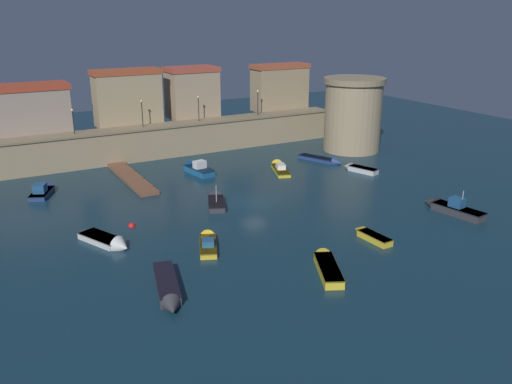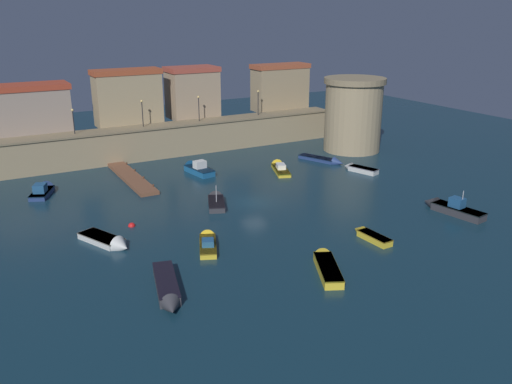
{
  "view_description": "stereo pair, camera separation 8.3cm",
  "coord_description": "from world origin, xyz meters",
  "px_view_note": "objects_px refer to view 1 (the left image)",
  "views": [
    {
      "loc": [
        -26.1,
        -47.21,
        19.43
      ],
      "look_at": [
        0.0,
        -0.42,
        1.33
      ],
      "focal_mm": 37.68,
      "sensor_mm": 36.0,
      "label": 1
    },
    {
      "loc": [
        -26.03,
        -47.25,
        19.43
      ],
      "look_at": [
        0.0,
        -0.42,
        1.33
      ],
      "focal_mm": 37.68,
      "sensor_mm": 36.0,
      "label": 2
    }
  ],
  "objects_px": {
    "moored_boat_0": "(216,201)",
    "moored_boat_7": "(110,242)",
    "moored_boat_6": "(370,235)",
    "mooring_buoy_0": "(132,226)",
    "moored_boat_8": "(450,208)",
    "moored_boat_11": "(358,169)",
    "moored_boat_1": "(326,264)",
    "moored_boat_5": "(44,190)",
    "quay_lamp_0": "(73,117)",
    "quay_lamp_1": "(142,109)",
    "quay_lamp_2": "(198,104)",
    "moored_boat_2": "(279,167)",
    "moored_boat_4": "(168,289)",
    "quay_lamp_3": "(258,99)",
    "moored_boat_3": "(325,160)",
    "fortress_tower": "(353,114)",
    "moored_boat_9": "(208,241)",
    "moored_boat_10": "(196,168)"
  },
  "relations": [
    {
      "from": "fortress_tower",
      "to": "moored_boat_10",
      "type": "bearing_deg",
      "value": 178.86
    },
    {
      "from": "fortress_tower",
      "to": "moored_boat_2",
      "type": "height_order",
      "value": "fortress_tower"
    },
    {
      "from": "quay_lamp_2",
      "to": "moored_boat_1",
      "type": "height_order",
      "value": "quay_lamp_2"
    },
    {
      "from": "moored_boat_0",
      "to": "moored_boat_4",
      "type": "height_order",
      "value": "moored_boat_0"
    },
    {
      "from": "quay_lamp_2",
      "to": "moored_boat_3",
      "type": "height_order",
      "value": "quay_lamp_2"
    },
    {
      "from": "moored_boat_2",
      "to": "moored_boat_7",
      "type": "distance_m",
      "value": 28.43
    },
    {
      "from": "quay_lamp_2",
      "to": "moored_boat_0",
      "type": "relative_size",
      "value": 0.65
    },
    {
      "from": "quay_lamp_1",
      "to": "moored_boat_0",
      "type": "relative_size",
      "value": 0.66
    },
    {
      "from": "moored_boat_5",
      "to": "moored_boat_7",
      "type": "height_order",
      "value": "moored_boat_5"
    },
    {
      "from": "moored_boat_0",
      "to": "moored_boat_11",
      "type": "bearing_deg",
      "value": -61.58
    },
    {
      "from": "quay_lamp_1",
      "to": "moored_boat_6",
      "type": "height_order",
      "value": "quay_lamp_1"
    },
    {
      "from": "fortress_tower",
      "to": "moored_boat_9",
      "type": "xyz_separation_m",
      "value": [
        -32.39,
        -20.69,
        -4.99
      ]
    },
    {
      "from": "moored_boat_2",
      "to": "quay_lamp_0",
      "type": "bearing_deg",
      "value": 79.0
    },
    {
      "from": "quay_lamp_2",
      "to": "moored_boat_1",
      "type": "relative_size",
      "value": 0.55
    },
    {
      "from": "moored_boat_3",
      "to": "moored_boat_10",
      "type": "xyz_separation_m",
      "value": [
        -17.28,
        4.01,
        0.26
      ]
    },
    {
      "from": "moored_boat_0",
      "to": "moored_boat_6",
      "type": "bearing_deg",
      "value": -129.27
    },
    {
      "from": "moored_boat_8",
      "to": "moored_boat_10",
      "type": "relative_size",
      "value": 1.13
    },
    {
      "from": "moored_boat_4",
      "to": "moored_boat_5",
      "type": "height_order",
      "value": "moored_boat_5"
    },
    {
      "from": "moored_boat_2",
      "to": "moored_boat_7",
      "type": "relative_size",
      "value": 1.16
    },
    {
      "from": "moored_boat_3",
      "to": "moored_boat_7",
      "type": "bearing_deg",
      "value": -90.25
    },
    {
      "from": "moored_boat_5",
      "to": "moored_boat_9",
      "type": "bearing_deg",
      "value": -130.35
    },
    {
      "from": "moored_boat_4",
      "to": "moored_boat_9",
      "type": "bearing_deg",
      "value": 151.12
    },
    {
      "from": "quay_lamp_2",
      "to": "moored_boat_11",
      "type": "height_order",
      "value": "quay_lamp_2"
    },
    {
      "from": "moored_boat_2",
      "to": "moored_boat_11",
      "type": "bearing_deg",
      "value": -103.53
    },
    {
      "from": "moored_boat_1",
      "to": "fortress_tower",
      "type": "bearing_deg",
      "value": -16.03
    },
    {
      "from": "moored_boat_10",
      "to": "mooring_buoy_0",
      "type": "relative_size",
      "value": 8.95
    },
    {
      "from": "fortress_tower",
      "to": "moored_boat_1",
      "type": "height_order",
      "value": "fortress_tower"
    },
    {
      "from": "quay_lamp_1",
      "to": "moored_boat_11",
      "type": "xyz_separation_m",
      "value": [
        21.73,
        -19.49,
        -6.5
      ]
    },
    {
      "from": "moored_boat_10",
      "to": "moored_boat_7",
      "type": "bearing_deg",
      "value": 129.51
    },
    {
      "from": "moored_boat_3",
      "to": "moored_boat_6",
      "type": "relative_size",
      "value": 1.53
    },
    {
      "from": "fortress_tower",
      "to": "moored_boat_10",
      "type": "height_order",
      "value": "fortress_tower"
    },
    {
      "from": "moored_boat_6",
      "to": "moored_boat_5",
      "type": "bearing_deg",
      "value": 37.88
    },
    {
      "from": "quay_lamp_0",
      "to": "moored_boat_3",
      "type": "xyz_separation_m",
      "value": [
        29.81,
        -13.75,
        -6.34
      ]
    },
    {
      "from": "quay_lamp_1",
      "to": "moored_boat_5",
      "type": "distance_m",
      "value": 18.5
    },
    {
      "from": "quay_lamp_0",
      "to": "quay_lamp_3",
      "type": "bearing_deg",
      "value": 0.0
    },
    {
      "from": "moored_boat_0",
      "to": "moored_boat_7",
      "type": "bearing_deg",
      "value": 134.67
    },
    {
      "from": "quay_lamp_2",
      "to": "moored_boat_11",
      "type": "bearing_deg",
      "value": -55.41
    },
    {
      "from": "quay_lamp_0",
      "to": "quay_lamp_1",
      "type": "relative_size",
      "value": 0.88
    },
    {
      "from": "moored_boat_6",
      "to": "moored_boat_9",
      "type": "xyz_separation_m",
      "value": [
        -13.24,
        5.89,
        -0.0
      ]
    },
    {
      "from": "moored_boat_8",
      "to": "moored_boat_11",
      "type": "relative_size",
      "value": 1.39
    },
    {
      "from": "moored_boat_4",
      "to": "moored_boat_6",
      "type": "bearing_deg",
      "value": 106.08
    },
    {
      "from": "quay_lamp_3",
      "to": "moored_boat_11",
      "type": "height_order",
      "value": "quay_lamp_3"
    },
    {
      "from": "moored_boat_1",
      "to": "mooring_buoy_0",
      "type": "bearing_deg",
      "value": 59.6
    },
    {
      "from": "moored_boat_1",
      "to": "moored_boat_8",
      "type": "height_order",
      "value": "moored_boat_8"
    },
    {
      "from": "moored_boat_5",
      "to": "quay_lamp_3",
      "type": "bearing_deg",
      "value": -50.07
    },
    {
      "from": "moored_boat_4",
      "to": "moored_boat_7",
      "type": "height_order",
      "value": "moored_boat_7"
    },
    {
      "from": "quay_lamp_0",
      "to": "moored_boat_8",
      "type": "height_order",
      "value": "quay_lamp_0"
    },
    {
      "from": "moored_boat_4",
      "to": "moored_boat_8",
      "type": "height_order",
      "value": "moored_boat_8"
    },
    {
      "from": "moored_boat_6",
      "to": "mooring_buoy_0",
      "type": "relative_size",
      "value": 6.5
    },
    {
      "from": "moored_boat_1",
      "to": "moored_boat_11",
      "type": "xyz_separation_m",
      "value": [
        19.81,
        20.13,
        -0.03
      ]
    }
  ]
}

